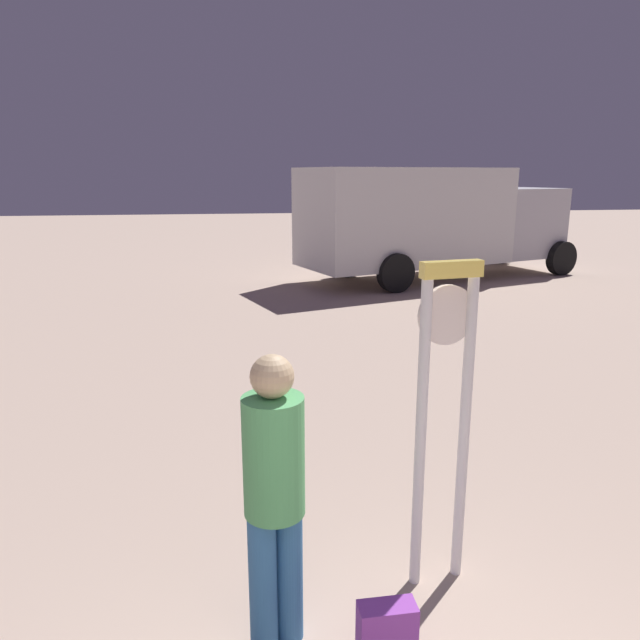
% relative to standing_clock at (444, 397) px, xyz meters
% --- Properties ---
extents(standing_clock, '(0.40, 0.14, 2.16)m').
position_rel_standing_clock_xyz_m(standing_clock, '(0.00, 0.00, 0.00)').
color(standing_clock, silver).
rests_on(standing_clock, ground_plane).
extents(person_near_clock, '(0.34, 0.34, 1.76)m').
position_rel_standing_clock_xyz_m(person_near_clock, '(-1.11, -0.41, -0.32)').
color(person_near_clock, '#31679A').
rests_on(person_near_clock, ground_plane).
extents(backpack, '(0.32, 0.19, 0.39)m').
position_rel_standing_clock_xyz_m(backpack, '(-0.53, -0.67, -1.11)').
color(backpack, purple).
rests_on(backpack, ground_plane).
extents(box_truck_near, '(7.72, 4.55, 2.80)m').
position_rel_standing_clock_xyz_m(box_truck_near, '(3.85, 11.29, 0.24)').
color(box_truck_near, silver).
rests_on(box_truck_near, ground_plane).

